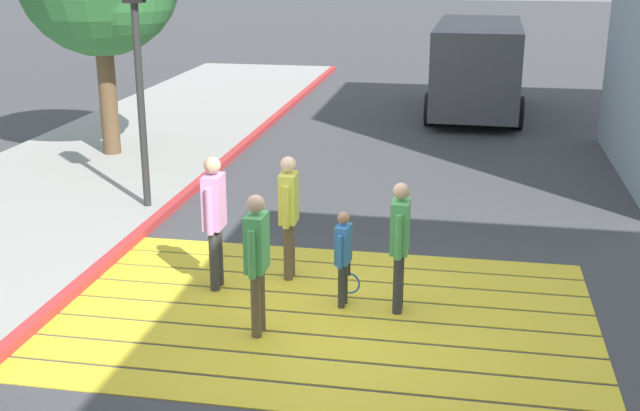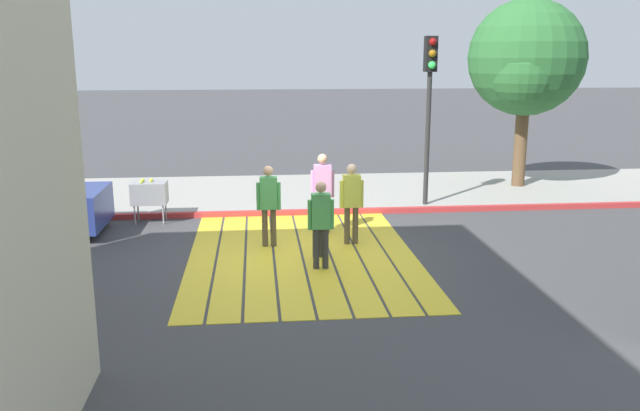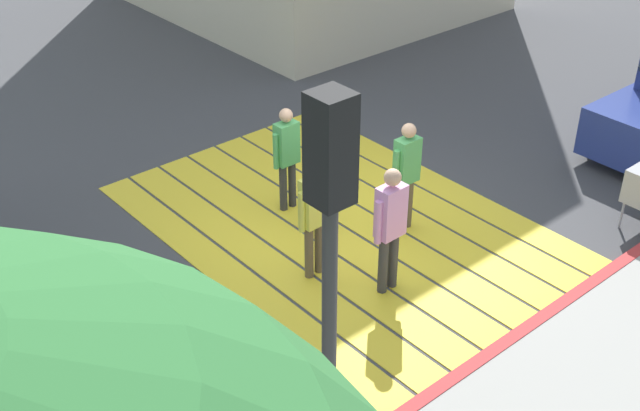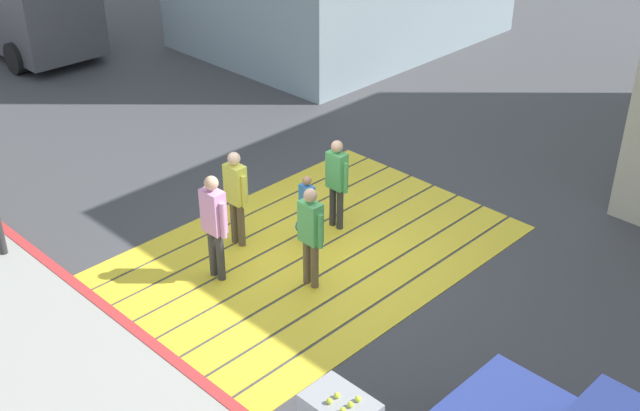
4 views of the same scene
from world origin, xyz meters
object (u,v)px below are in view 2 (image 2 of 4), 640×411
pedestrian_adult_side (269,200)px  street_tree (526,61)px  pedestrian_teen_behind (322,188)px  pedestrian_child_with_racket (319,223)px  traffic_light_corner (430,87)px  pedestrian_adult_lead (352,198)px  tennis_ball_cart (149,193)px  pedestrian_adult_trailing (321,219)px

pedestrian_adult_side → street_tree: bearing=124.3°
pedestrian_teen_behind → pedestrian_child_with_racket: (1.69, -0.25, -0.34)m
pedestrian_teen_behind → pedestrian_adult_side: bearing=-53.8°
traffic_light_corner → pedestrian_adult_lead: (2.91, -2.31, -2.06)m
pedestrian_child_with_racket → tennis_ball_cart: bearing=-130.2°
traffic_light_corner → street_tree: (-2.00, 3.22, 0.59)m
tennis_ball_cart → pedestrian_adult_side: pedestrian_adult_side is taller
traffic_light_corner → pedestrian_adult_side: size_ratio=2.55×
street_tree → traffic_light_corner: bearing=-58.1°
pedestrian_adult_trailing → street_tree: bearing=135.5°
traffic_light_corner → tennis_ball_cart: bearing=-84.2°
tennis_ball_cart → pedestrian_adult_lead: (2.23, 4.38, 0.28)m
pedestrian_adult_lead → pedestrian_teen_behind: 0.99m
traffic_light_corner → pedestrian_teen_behind: bearing=-53.9°
pedestrian_adult_lead → pedestrian_child_with_racket: (0.84, -0.75, -0.29)m
pedestrian_adult_lead → pedestrian_child_with_racket: 1.17m
pedestrian_adult_trailing → pedestrian_adult_lead: bearing=152.9°
street_tree → pedestrian_adult_trailing: 9.39m
street_tree → pedestrian_child_with_racket: bearing=-47.5°
tennis_ball_cart → pedestrian_teen_behind: 4.13m
pedestrian_adult_side → pedestrian_child_with_racket: (0.83, 0.93, -0.29)m
pedestrian_teen_behind → pedestrian_adult_trailing: bearing=-6.6°
street_tree → tennis_ball_cart: (2.68, -9.91, -2.93)m
pedestrian_adult_lead → pedestrian_teen_behind: bearing=-149.2°
pedestrian_adult_trailing → pedestrian_teen_behind: (-2.37, 0.27, 0.08)m
pedestrian_adult_lead → pedestrian_adult_trailing: size_ratio=1.03×
tennis_ball_cart → pedestrian_adult_lead: bearing=63.1°
tennis_ball_cart → pedestrian_adult_trailing: pedestrian_adult_trailing is taller
street_tree → pedestrian_teen_behind: (4.06, -6.04, -2.61)m
pedestrian_adult_lead → pedestrian_child_with_racket: bearing=-41.8°
pedestrian_child_with_racket → pedestrian_teen_behind: bearing=171.7°
street_tree → pedestrian_adult_trailing: size_ratio=3.28×
pedestrian_child_with_racket → traffic_light_corner: bearing=140.7°
pedestrian_adult_lead → pedestrian_teen_behind: size_ratio=0.95×
tennis_ball_cart → pedestrian_adult_trailing: 5.20m
pedestrian_adult_lead → pedestrian_child_with_racket: pedestrian_adult_lead is taller
pedestrian_adult_trailing → tennis_ball_cart: bearing=-136.1°
traffic_light_corner → pedestrian_adult_side: 5.36m
tennis_ball_cart → pedestrian_child_with_racket: 4.75m
pedestrian_adult_side → pedestrian_teen_behind: pedestrian_teen_behind is taller
traffic_light_corner → street_tree: 3.83m
street_tree → pedestrian_adult_trailing: bearing=-44.5°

